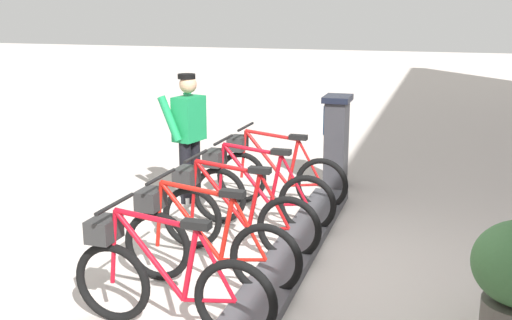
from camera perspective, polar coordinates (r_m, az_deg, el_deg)
ground_plane at (r=6.33m, az=2.69°, el=-9.60°), size 60.00×60.00×0.00m
dock_rail_base at (r=6.31m, az=2.70°, el=-9.18°), size 0.44×4.96×0.10m
payment_kiosk at (r=8.98m, az=7.16°, el=1.82°), size 0.36×0.52×1.28m
bike_docked_0 at (r=8.06m, az=1.71°, el=-1.18°), size 1.72×0.54×1.02m
bike_docked_1 at (r=7.29m, az=-0.01°, el=-2.80°), size 1.72×0.54×1.02m
bike_docked_2 at (r=6.54m, az=-2.13°, el=-4.79°), size 1.72×0.54×1.02m
bike_docked_3 at (r=5.80m, az=-4.81°, el=-7.28°), size 1.72×0.54×1.02m
bike_docked_4 at (r=5.10m, az=-8.30°, el=-10.46°), size 1.72×0.54×1.02m
worker_near_rack at (r=8.14m, az=-6.02°, el=2.36°), size 0.56×0.68×1.66m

